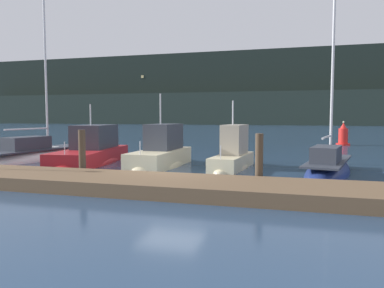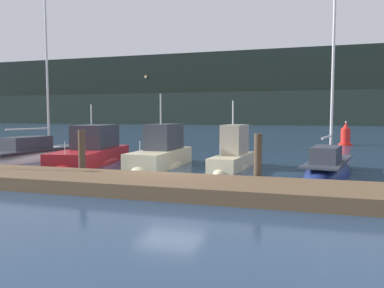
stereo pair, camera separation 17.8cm
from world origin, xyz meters
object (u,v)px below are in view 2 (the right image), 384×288
motorboat_berth_6 (233,160)px  channel_buoy (345,136)px  sailboat_berth_3 (40,157)px  motorboat_berth_4 (92,156)px  sailboat_berth_7 (328,172)px  motorboat_berth_5 (161,159)px

motorboat_berth_6 → channel_buoy: motorboat_berth_6 is taller
sailboat_berth_3 → motorboat_berth_6: sailboat_berth_3 is taller
motorboat_berth_4 → sailboat_berth_7: size_ratio=0.83×
channel_buoy → sailboat_berth_7: bearing=-97.7°
channel_buoy → motorboat_berth_6: bearing=-111.9°
sailboat_berth_7 → channel_buoy: (2.34, 17.30, 0.65)m
sailboat_berth_3 → motorboat_berth_5: bearing=-5.8°
sailboat_berth_3 → channel_buoy: size_ratio=5.39×
sailboat_berth_3 → motorboat_berth_6: bearing=-2.3°
motorboat_berth_5 → channel_buoy: motorboat_berth_5 is taller
sailboat_berth_3 → motorboat_berth_6: 11.49m
motorboat_berth_4 → channel_buoy: size_ratio=3.43×
motorboat_berth_4 → motorboat_berth_6: motorboat_berth_6 is taller
sailboat_berth_7 → channel_buoy: sailboat_berth_7 is taller
motorboat_berth_4 → sailboat_berth_7: 12.11m
motorboat_berth_5 → sailboat_berth_7: bearing=-3.0°
sailboat_berth_3 → sailboat_berth_7: (15.80, -1.21, -0.00)m
motorboat_berth_6 → channel_buoy: size_ratio=2.22×
motorboat_berth_4 → motorboat_berth_5: size_ratio=1.31×
sailboat_berth_3 → channel_buoy: 24.26m
motorboat_berth_4 → motorboat_berth_6: bearing=-0.3°
motorboat_berth_6 → sailboat_berth_3: bearing=177.7°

